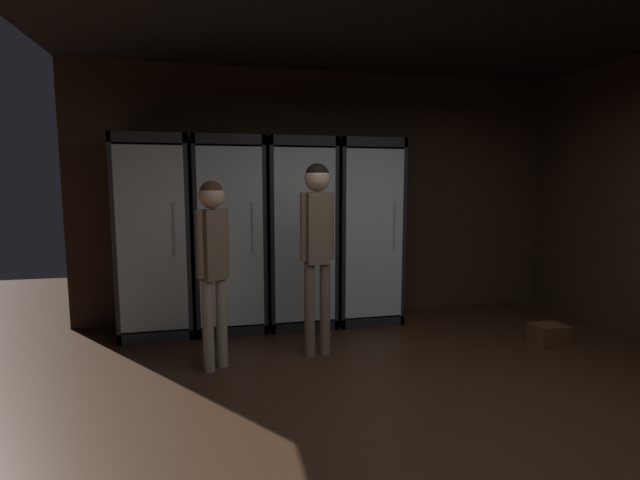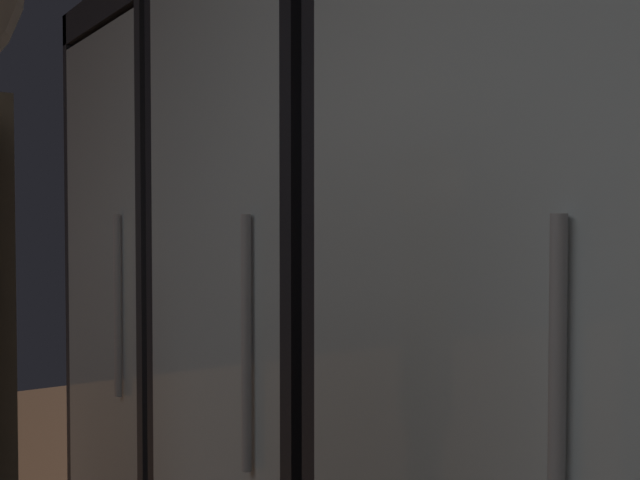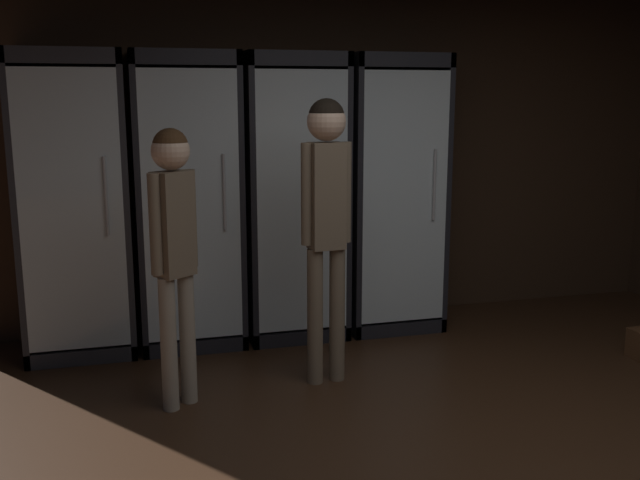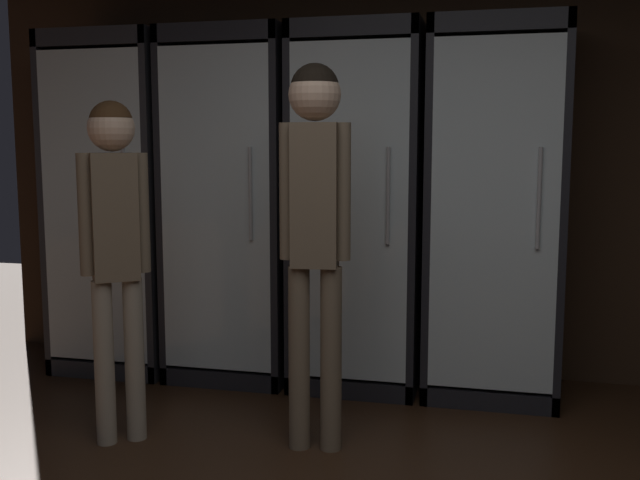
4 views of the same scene
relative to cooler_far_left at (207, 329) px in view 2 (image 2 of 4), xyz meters
name	(u,v)px [view 2 (image 2 of 4)]	position (x,y,z in m)	size (l,w,h in m)	color
cooler_far_left	(207,329)	(0.00, 0.00, 0.00)	(0.71, 0.64, 2.02)	#2B2B30
cooler_left	(339,369)	(0.74, 0.00, -0.01)	(0.71, 0.64, 2.02)	black
cooler_center	(600,444)	(1.49, 0.00, -0.01)	(0.71, 0.64, 2.02)	black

